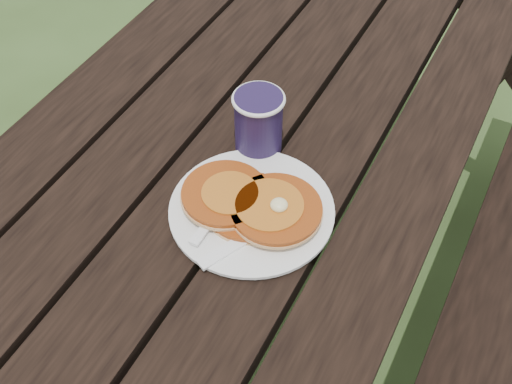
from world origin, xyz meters
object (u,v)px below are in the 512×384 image
at_px(plate, 252,211).
at_px(pancake_stack, 252,203).
at_px(picnic_table, 275,212).
at_px(coffee_cup, 258,120).

relative_size(plate, pancake_stack, 1.13).
height_order(picnic_table, plate, plate).
bearing_deg(plate, pancake_stack, -50.69).
xyz_separation_m(picnic_table, plate, (0.10, -0.31, 0.39)).
distance_m(plate, pancake_stack, 0.02).
height_order(picnic_table, pancake_stack, pancake_stack).
height_order(picnic_table, coffee_cup, coffee_cup).
relative_size(pancake_stack, coffee_cup, 2.00).
bearing_deg(coffee_cup, plate, -66.67).
bearing_deg(pancake_stack, coffee_cup, 113.53).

